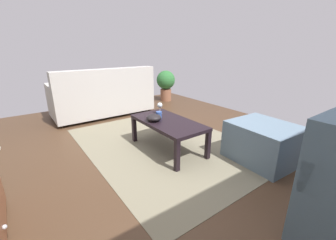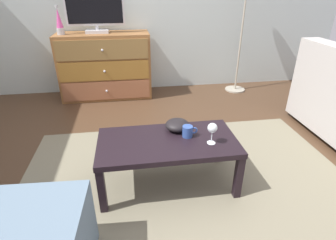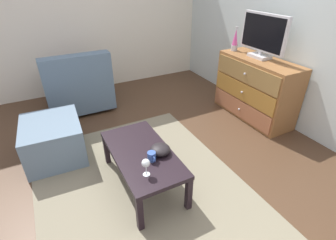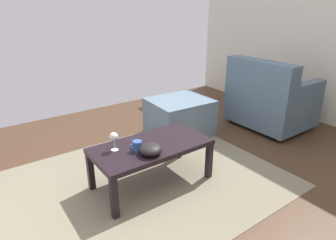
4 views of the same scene
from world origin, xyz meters
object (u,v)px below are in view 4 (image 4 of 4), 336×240
object	(u,v)px
bowl_decorative	(151,149)
ottoman	(180,117)
mug	(137,146)
armchair	(270,100)
wine_glass	(114,137)
coffee_table	(151,149)

from	to	relation	value
bowl_decorative	ottoman	size ratio (longest dim) A/B	0.27
mug	armchair	xyz separation A→B (m)	(-2.09, -0.26, -0.07)
mug	wine_glass	bearing A→B (deg)	-38.52
mug	armchair	world-z (taller)	armchair
wine_glass	bowl_decorative	world-z (taller)	wine_glass
wine_glass	mug	xyz separation A→B (m)	(-0.14, 0.12, -0.07)
mug	coffee_table	bearing A→B (deg)	-168.68
ottoman	coffee_table	bearing A→B (deg)	39.53
mug	bowl_decorative	distance (m)	0.13
armchair	ottoman	world-z (taller)	armchair
wine_glass	ottoman	distance (m)	1.35
wine_glass	bowl_decorative	size ratio (longest dim) A/B	0.85
ottoman	wine_glass	bearing A→B (deg)	28.34
ottoman	armchair	bearing A→B (deg)	155.69
coffee_table	wine_glass	world-z (taller)	wine_glass
wine_glass	bowl_decorative	xyz separation A→B (m)	(-0.20, 0.23, -0.07)
bowl_decorative	coffee_table	bearing A→B (deg)	-124.13
armchair	ottoman	size ratio (longest dim) A/B	1.30
coffee_table	bowl_decorative	size ratio (longest dim) A/B	5.42
coffee_table	wine_glass	xyz separation A→B (m)	(0.30, -0.08, 0.16)
mug	bowl_decorative	bearing A→B (deg)	117.77
armchair	wine_glass	bearing A→B (deg)	3.58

